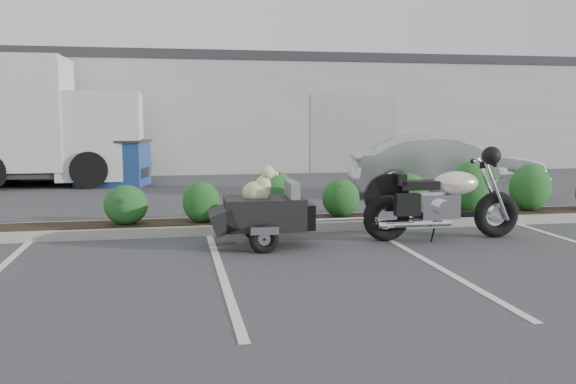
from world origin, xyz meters
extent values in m
plane|color=#38383A|center=(0.00, 0.00, 0.00)|extent=(90.00, 90.00, 0.00)
cube|color=#9E9E93|center=(1.00, 2.20, 0.07)|extent=(12.00, 1.00, 0.15)
cube|color=#9EA099|center=(0.00, 17.00, 2.00)|extent=(26.00, 10.00, 4.00)
torus|color=black|center=(1.12, 0.83, 0.36)|extent=(0.73, 0.21, 0.73)
torus|color=black|center=(2.91, 0.78, 0.36)|extent=(0.73, 0.21, 0.73)
cylinder|color=silver|center=(1.12, 0.83, 0.36)|extent=(0.31, 0.14, 0.30)
cylinder|color=silver|center=(2.91, 0.78, 0.36)|extent=(0.26, 0.12, 0.26)
cylinder|color=silver|center=(2.83, 0.67, 0.76)|extent=(0.47, 0.07, 0.96)
cylinder|color=silver|center=(2.84, 0.89, 0.76)|extent=(0.47, 0.07, 0.96)
cylinder|color=silver|center=(2.66, 0.79, 1.17)|extent=(0.06, 0.76, 0.04)
cylinder|color=silver|center=(2.97, 0.78, 1.00)|extent=(0.14, 0.20, 0.20)
sphere|color=black|center=(2.61, 0.46, 1.30)|extent=(0.29, 0.29, 0.28)
cube|color=silver|center=(1.94, 0.81, 0.52)|extent=(0.61, 0.39, 0.37)
cube|color=black|center=(2.04, 0.81, 0.38)|extent=(0.98, 0.14, 0.09)
ellipsoid|color=beige|center=(2.23, 0.80, 0.87)|extent=(0.73, 0.43, 0.36)
cube|color=black|center=(1.61, 0.82, 0.85)|extent=(0.61, 0.34, 0.13)
cube|color=black|center=(1.32, 0.83, 0.94)|extent=(0.14, 0.33, 0.17)
cylinder|color=silver|center=(1.50, 0.63, 0.28)|extent=(1.14, 0.13, 0.10)
cylinder|color=silver|center=(1.51, 1.02, 0.28)|extent=(1.14, 0.13, 0.10)
cube|color=black|center=(1.33, 0.52, 0.60)|extent=(0.37, 0.16, 0.33)
cube|color=black|center=(-0.76, 0.81, 0.49)|extent=(1.16, 0.81, 0.46)
cube|color=slate|center=(-0.35, 0.80, 0.78)|extent=(0.15, 0.68, 0.33)
cube|color=slate|center=(-0.71, 0.81, 0.60)|extent=(0.78, 0.69, 0.04)
cube|color=black|center=(-1.36, 0.82, 0.41)|extent=(0.43, 0.79, 0.40)
cube|color=black|center=(-0.15, 0.79, 0.43)|extent=(0.23, 0.55, 0.37)
torus|color=black|center=(-0.83, 0.35, 0.20)|extent=(0.43, 0.13, 0.42)
torus|color=black|center=(-0.80, 1.27, 0.20)|extent=(0.43, 0.13, 0.42)
cube|color=silver|center=(-0.83, 0.30, 0.33)|extent=(0.39, 0.10, 0.11)
cube|color=silver|center=(-0.80, 1.32, 0.33)|extent=(0.39, 0.10, 0.11)
cylinder|color=black|center=(-0.81, 0.81, 0.20)|extent=(0.07, 0.98, 0.04)
cylinder|color=silver|center=(0.11, 0.78, 0.36)|extent=(0.65, 0.06, 0.04)
ellipsoid|color=beige|center=(-0.87, 0.81, 0.80)|extent=(0.42, 0.29, 0.33)
ellipsoid|color=beige|center=(-0.77, 0.80, 0.89)|extent=(0.24, 0.23, 0.30)
sphere|color=beige|center=(-0.71, 0.80, 1.08)|extent=(0.21, 0.21, 0.21)
ellipsoid|color=beige|center=(-0.61, 0.80, 1.06)|extent=(0.15, 0.09, 0.08)
sphere|color=black|center=(-0.54, 0.80, 1.06)|extent=(0.04, 0.04, 0.04)
ellipsoid|color=beige|center=(-0.75, 0.74, 1.10)|extent=(0.05, 0.04, 0.11)
ellipsoid|color=beige|center=(-0.75, 0.86, 1.10)|extent=(0.05, 0.04, 0.11)
cylinder|color=beige|center=(-0.74, 0.74, 0.68)|extent=(0.05, 0.05, 0.13)
cylinder|color=beige|center=(-0.74, 0.87, 0.68)|extent=(0.05, 0.05, 0.13)
imported|color=#B4B4BC|center=(4.27, 5.53, 0.73)|extent=(4.62, 2.36, 1.45)
cube|color=navy|center=(-3.65, 9.42, 0.60)|extent=(2.02, 1.58, 1.20)
cube|color=#2D2D30|center=(-3.65, 9.42, 1.22)|extent=(2.14, 1.70, 0.06)
cube|color=silver|center=(-3.97, 9.98, 1.36)|extent=(2.18, 2.51, 2.39)
cube|color=black|center=(-3.97, 9.98, 1.03)|extent=(0.10, 2.06, 1.09)
cube|color=#2D2D30|center=(-6.47, 9.99, 0.38)|extent=(7.62, 2.42, 0.22)
cylinder|color=black|center=(-4.20, 8.79, 0.49)|extent=(0.98, 0.31, 0.98)
cylinder|color=black|center=(-4.18, 11.18, 0.49)|extent=(0.98, 0.31, 0.98)
cylinder|color=black|center=(-6.68, 11.19, 0.49)|extent=(0.98, 0.31, 0.98)
camera|label=1|loc=(-2.06, -7.85, 1.88)|focal=38.00mm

